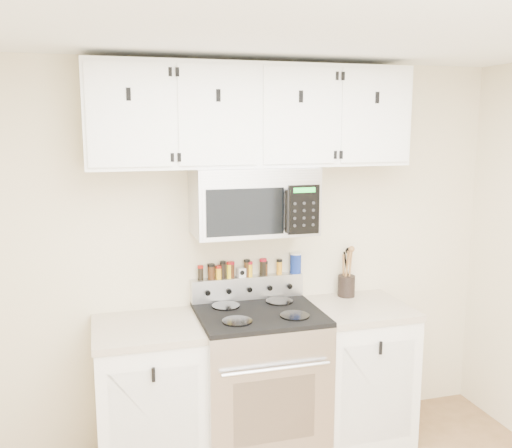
{
  "coord_description": "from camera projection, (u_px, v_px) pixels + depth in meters",
  "views": [
    {
      "loc": [
        -0.95,
        -1.84,
        2.1
      ],
      "look_at": [
        -0.01,
        1.45,
        1.5
      ],
      "focal_mm": 40.0,
      "sensor_mm": 36.0,
      "label": 1
    }
  ],
  "objects": [
    {
      "name": "kitchen_timer",
      "position": [
        241.0,
        273.0,
        3.77
      ],
      "size": [
        0.06,
        0.05,
        0.06
      ],
      "primitive_type": "cube",
      "rotation": [
        0.0,
        0.0,
        0.19
      ],
      "color": "silver",
      "rests_on": "range"
    },
    {
      "name": "spice_jar_5",
      "position": [
        231.0,
        270.0,
        3.75
      ],
      "size": [
        0.04,
        0.04,
        0.11
      ],
      "color": "#3E200F",
      "rests_on": "range"
    },
    {
      "name": "spice_jar_8",
      "position": [
        263.0,
        267.0,
        3.81
      ],
      "size": [
        0.05,
        0.05,
        0.11
      ],
      "color": "black",
      "rests_on": "range"
    },
    {
      "name": "spice_jar_10",
      "position": [
        279.0,
        267.0,
        3.84
      ],
      "size": [
        0.04,
        0.04,
        0.1
      ],
      "color": "orange",
      "rests_on": "range"
    },
    {
      "name": "range",
      "position": [
        259.0,
        381.0,
        3.63
      ],
      "size": [
        0.76,
        0.65,
        1.1
      ],
      "color": "#B7B7BA",
      "rests_on": "floor"
    },
    {
      "name": "utensil_crock",
      "position": [
        346.0,
        284.0,
        3.95
      ],
      "size": [
        0.12,
        0.12,
        0.34
      ],
      "color": "black",
      "rests_on": "base_cabinet_right"
    },
    {
      "name": "ceiling",
      "position": [
        377.0,
        6.0,
        1.93
      ],
      "size": [
        3.5,
        3.5,
        0.01
      ],
      "primitive_type": "cube",
      "color": "white",
      "rests_on": "back_wall"
    },
    {
      "name": "spice_jar_9",
      "position": [
        265.0,
        268.0,
        3.82
      ],
      "size": [
        0.04,
        0.04,
        0.1
      ],
      "color": "#432510",
      "rests_on": "range"
    },
    {
      "name": "spice_jar_1",
      "position": [
        211.0,
        272.0,
        3.72
      ],
      "size": [
        0.05,
        0.05,
        0.1
      ],
      "color": "#40220F",
      "rests_on": "range"
    },
    {
      "name": "spice_jar_2",
      "position": [
        219.0,
        272.0,
        3.73
      ],
      "size": [
        0.04,
        0.04,
        0.09
      ],
      "color": "gold",
      "rests_on": "range"
    },
    {
      "name": "spice_jar_7",
      "position": [
        249.0,
        269.0,
        3.79
      ],
      "size": [
        0.04,
        0.04,
        0.1
      ],
      "color": "yellow",
      "rests_on": "range"
    },
    {
      "name": "base_cabinet_right",
      "position": [
        356.0,
        371.0,
        3.84
      ],
      "size": [
        0.64,
        0.62,
        0.92
      ],
      "color": "white",
      "rests_on": "floor"
    },
    {
      "name": "microwave",
      "position": [
        254.0,
        201.0,
        3.55
      ],
      "size": [
        0.76,
        0.44,
        0.42
      ],
      "color": "#9E9EA3",
      "rests_on": "back_wall"
    },
    {
      "name": "back_wall",
      "position": [
        246.0,
        253.0,
        3.8
      ],
      "size": [
        3.5,
        0.01,
        2.5
      ],
      "primitive_type": "cube",
      "color": "beige",
      "rests_on": "floor"
    },
    {
      "name": "base_cabinet_left",
      "position": [
        150.0,
        397.0,
        3.47
      ],
      "size": [
        0.64,
        0.62,
        0.92
      ],
      "color": "white",
      "rests_on": "floor"
    },
    {
      "name": "spice_jar_3",
      "position": [
        223.0,
        270.0,
        3.74
      ],
      "size": [
        0.04,
        0.04,
        0.12
      ],
      "color": "black",
      "rests_on": "range"
    },
    {
      "name": "spice_jar_0",
      "position": [
        201.0,
        273.0,
        3.7
      ],
      "size": [
        0.04,
        0.04,
        0.1
      ],
      "color": "black",
      "rests_on": "range"
    },
    {
      "name": "salt_canister",
      "position": [
        296.0,
        263.0,
        3.87
      ],
      "size": [
        0.08,
        0.08,
        0.14
      ],
      "color": "navy",
      "rests_on": "range"
    },
    {
      "name": "spice_jar_6",
      "position": [
        247.0,
        268.0,
        3.78
      ],
      "size": [
        0.04,
        0.04,
        0.12
      ],
      "color": "#3D230E",
      "rests_on": "range"
    },
    {
      "name": "upper_cabinets",
      "position": [
        252.0,
        116.0,
        3.49
      ],
      "size": [
        2.0,
        0.35,
        0.62
      ],
      "color": "white",
      "rests_on": "back_wall"
    },
    {
      "name": "spice_jar_4",
      "position": [
        230.0,
        270.0,
        3.75
      ],
      "size": [
        0.04,
        0.04,
        0.11
      ],
      "color": "yellow",
      "rests_on": "range"
    }
  ]
}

